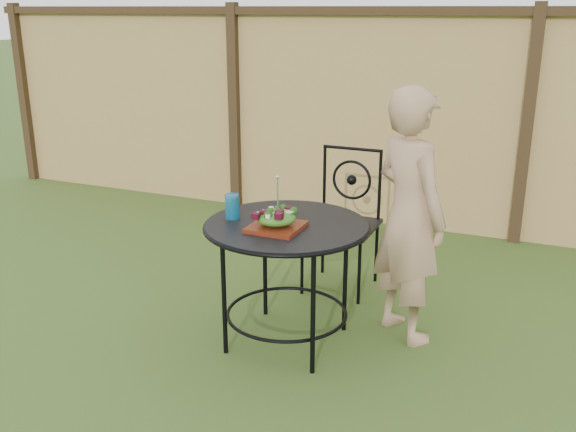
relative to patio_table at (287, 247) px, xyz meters
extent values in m
plane|color=#2A4917|center=(-0.23, 0.14, -0.59)|extent=(60.00, 60.00, 0.00)
cube|color=#DDB66D|center=(-0.23, 2.34, 0.31)|extent=(8.00, 0.05, 1.80)
cube|color=black|center=(-0.23, 2.29, 1.24)|extent=(8.00, 0.07, 0.07)
cube|color=black|center=(-4.13, 2.29, 0.36)|extent=(0.09, 0.09, 1.90)
cube|color=black|center=(-1.53, 2.29, 0.36)|extent=(0.09, 0.09, 1.90)
cube|color=black|center=(1.07, 2.29, 0.36)|extent=(0.09, 0.09, 1.90)
cylinder|color=black|center=(0.00, 0.00, 0.13)|extent=(0.90, 0.90, 0.02)
torus|color=black|center=(0.00, 0.00, 0.12)|extent=(0.92, 0.92, 0.02)
torus|color=black|center=(0.00, 0.00, -0.41)|extent=(0.70, 0.70, 0.02)
cylinder|color=black|center=(0.26, 0.26, -0.23)|extent=(0.03, 0.03, 0.71)
cylinder|color=black|center=(-0.26, 0.26, -0.23)|extent=(0.03, 0.03, 0.71)
cylinder|color=black|center=(-0.26, -0.26, -0.23)|extent=(0.03, 0.03, 0.71)
cylinder|color=black|center=(0.26, -0.26, -0.23)|extent=(0.03, 0.03, 0.71)
cube|color=black|center=(0.03, 0.84, -0.14)|extent=(0.46, 0.46, 0.03)
cylinder|color=black|center=(0.03, 1.05, 0.35)|extent=(0.42, 0.02, 0.02)
torus|color=black|center=(0.03, 1.05, 0.13)|extent=(0.28, 0.02, 0.28)
cylinder|color=black|center=(-0.17, 0.64, -0.37)|extent=(0.02, 0.02, 0.44)
cylinder|color=black|center=(0.23, 0.64, -0.37)|extent=(0.02, 0.02, 0.44)
cylinder|color=black|center=(-0.17, 1.04, -0.37)|extent=(0.02, 0.02, 0.44)
cylinder|color=black|center=(0.23, 1.04, -0.37)|extent=(0.02, 0.02, 0.44)
cylinder|color=black|center=(-0.17, 1.05, 0.11)|extent=(0.02, 0.02, 0.50)
cylinder|color=black|center=(0.23, 1.05, 0.11)|extent=(0.02, 0.02, 0.50)
imported|color=tan|center=(0.59, 0.37, 0.15)|extent=(0.64, 0.61, 1.47)
cube|color=#4A160A|center=(-0.01, -0.11, 0.15)|extent=(0.27, 0.27, 0.02)
ellipsoid|color=#235614|center=(-0.01, -0.11, 0.20)|extent=(0.21, 0.21, 0.08)
cylinder|color=silver|center=(0.00, -0.11, 0.33)|extent=(0.01, 0.01, 0.18)
cylinder|color=#0B5D86|center=(-0.32, -0.04, 0.21)|extent=(0.08, 0.08, 0.14)
camera|label=1|loc=(1.33, -3.06, 1.27)|focal=40.00mm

